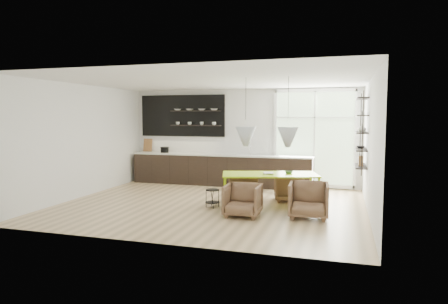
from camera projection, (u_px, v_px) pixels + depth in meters
room at (246, 141)px, 10.17m from camera, size 7.02×6.01×2.91m
kitchen_run at (218, 165)px, 12.13m from camera, size 5.54×0.69×2.75m
right_shelving at (361, 135)px, 9.43m from camera, size 0.26×1.22×1.90m
dining_table at (270, 176)px, 9.07m from camera, size 2.32×1.51×0.78m
armchair_back_left at (243, 188)px, 9.85m from camera, size 0.87×0.88×0.64m
armchair_back_right at (289, 188)px, 9.84m from camera, size 0.82×0.83×0.64m
armchair_front_left at (243, 200)px, 8.31m from camera, size 0.74×0.76×0.68m
armchair_front_right at (309, 200)px, 8.18m from camera, size 0.83×0.85×0.74m
wire_stool at (212, 196)px, 9.13m from camera, size 0.33×0.33×0.41m
table_book at (263, 173)px, 9.07m from camera, size 0.28×0.35×0.03m
table_bowl at (289, 172)px, 9.08m from camera, size 0.20×0.20×0.06m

